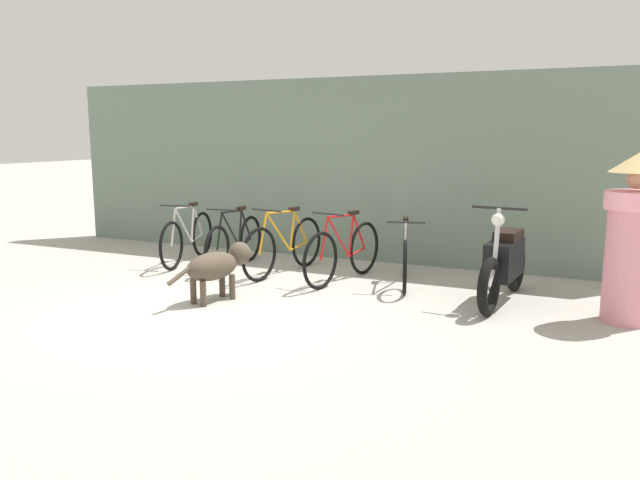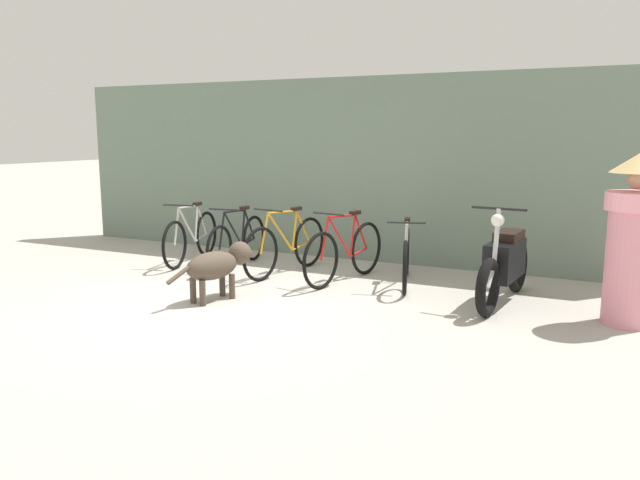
{
  "view_description": "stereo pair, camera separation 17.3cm",
  "coord_description": "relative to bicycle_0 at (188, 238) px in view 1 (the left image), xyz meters",
  "views": [
    {
      "loc": [
        3.81,
        -5.57,
        1.88
      ],
      "look_at": [
        0.86,
        0.97,
        0.65
      ],
      "focal_mm": 35.0,
      "sensor_mm": 36.0,
      "label": 1
    },
    {
      "loc": [
        3.97,
        -5.5,
        1.88
      ],
      "look_at": [
        0.86,
        0.97,
        0.65
      ],
      "focal_mm": 35.0,
      "sensor_mm": 36.0,
      "label": 2
    }
  ],
  "objects": [
    {
      "name": "bicycle_2",
      "position": [
        1.62,
        -0.05,
        0.01
      ],
      "size": [
        0.46,
        1.79,
        0.92
      ],
      "rotation": [
        0.0,
        0.0,
        -1.71
      ],
      "color": "black",
      "rests_on": "ground"
    },
    {
      "name": "shop_wall_back",
      "position": [
        1.65,
        1.31,
        0.98
      ],
      "size": [
        9.19,
        0.2,
        2.69
      ],
      "color": "slate",
      "rests_on": "ground"
    },
    {
      "name": "bicycle_4",
      "position": [
        3.28,
        0.05,
        -0.02
      ],
      "size": [
        0.59,
        1.63,
        0.85
      ],
      "rotation": [
        0.0,
        0.0,
        -1.28
      ],
      "color": "black",
      "rests_on": "ground"
    },
    {
      "name": "stray_dog",
      "position": [
        1.57,
        -1.57,
        0.04
      ],
      "size": [
        0.54,
        1.18,
        0.63
      ],
      "rotation": [
        0.0,
        0.0,
        1.28
      ],
      "color": "#4C3F33",
      "rests_on": "ground"
    },
    {
      "name": "bicycle_1",
      "position": [
        0.8,
        0.01,
        -0.01
      ],
      "size": [
        0.46,
        1.69,
        0.88
      ],
      "rotation": [
        0.0,
        0.0,
        -1.49
      ],
      "color": "black",
      "rests_on": "ground"
    },
    {
      "name": "bicycle_3",
      "position": [
        2.52,
        -0.14,
        0.01
      ],
      "size": [
        0.48,
        1.72,
        0.92
      ],
      "rotation": [
        0.0,
        0.0,
        -1.76
      ],
      "color": "black",
      "rests_on": "ground"
    },
    {
      "name": "person_in_robes",
      "position": [
        5.79,
        -0.59,
        0.51
      ],
      "size": [
        0.7,
        0.7,
        1.7
      ],
      "rotation": [
        0.0,
        0.0,
        2.89
      ],
      "color": "pink",
      "rests_on": "ground"
    },
    {
      "name": "ground_plane",
      "position": [
        1.65,
        -1.83,
        -0.37
      ],
      "size": [
        60.0,
        60.0,
        0.0
      ],
      "primitive_type": "plane",
      "color": "#ADA89E"
    },
    {
      "name": "motorcycle",
      "position": [
        4.54,
        -0.34,
        0.07
      ],
      "size": [
        0.58,
        1.83,
        1.12
      ],
      "rotation": [
        0.0,
        0.0,
        -1.67
      ],
      "color": "black",
      "rests_on": "ground"
    },
    {
      "name": "bicycle_0",
      "position": [
        0.0,
        0.0,
        0.0
      ],
      "size": [
        0.48,
        1.71,
        0.9
      ],
      "rotation": [
        0.0,
        0.0,
        -1.38
      ],
      "color": "black",
      "rests_on": "ground"
    }
  ]
}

